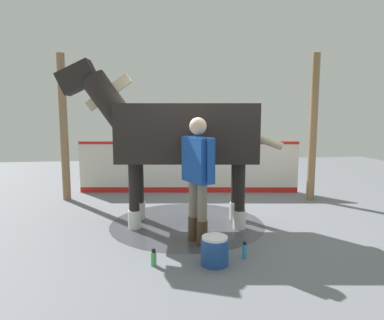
% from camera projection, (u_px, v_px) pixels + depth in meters
% --- Properties ---
extents(ground_plane, '(16.00, 16.00, 0.02)m').
position_uv_depth(ground_plane, '(210.00, 222.00, 5.74)').
color(ground_plane, slate).
extents(wet_patch, '(2.50, 2.50, 0.00)m').
position_uv_depth(wet_patch, '(187.00, 223.00, 5.61)').
color(wet_patch, '#42444C').
rests_on(wet_patch, ground).
extents(barrier_wall, '(4.94, 0.70, 1.17)m').
position_uv_depth(barrier_wall, '(189.00, 169.00, 7.80)').
color(barrier_wall, silver).
rests_on(barrier_wall, ground).
extents(roof_post_near, '(0.16, 0.16, 2.99)m').
position_uv_depth(roof_post_near, '(64.00, 128.00, 7.01)').
color(roof_post_near, olive).
rests_on(roof_post_near, ground).
extents(roof_post_far, '(0.16, 0.16, 2.99)m').
position_uv_depth(roof_post_far, '(313.00, 128.00, 7.00)').
color(roof_post_far, olive).
rests_on(roof_post_far, ground).
extents(horse, '(3.54, 1.15, 2.62)m').
position_uv_depth(horse, '(179.00, 134.00, 5.42)').
color(horse, black).
rests_on(horse, ground).
extents(handler, '(0.41, 0.64, 1.73)m').
position_uv_depth(handler, '(198.00, 171.00, 4.64)').
color(handler, '#47331E').
rests_on(handler, ground).
extents(wash_bucket, '(0.33, 0.33, 0.34)m').
position_uv_depth(wash_bucket, '(215.00, 251.00, 4.06)').
color(wash_bucket, '#1E478C').
rests_on(wash_bucket, ground).
extents(bottle_shampoo, '(0.06, 0.06, 0.21)m').
position_uv_depth(bottle_shampoo, '(245.00, 251.00, 4.24)').
color(bottle_shampoo, '#3399CC').
rests_on(bottle_shampoo, ground).
extents(bottle_spray, '(0.07, 0.07, 0.20)m').
position_uv_depth(bottle_spray, '(154.00, 258.00, 4.03)').
color(bottle_spray, '#4CA559').
rests_on(bottle_spray, ground).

